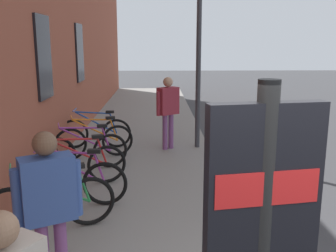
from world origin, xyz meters
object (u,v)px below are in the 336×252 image
at_px(bicycle_far_end, 96,132).
at_px(street_lamp, 199,9).
at_px(bicycle_beside_lamp, 95,141).
at_px(transit_info_sign, 260,248).
at_px(bicycle_under_window, 72,182).
at_px(pedestrian_by_facade, 168,106).
at_px(bicycle_end_of_row, 52,205).
at_px(bicycle_nearest_sign, 78,166).
at_px(pedestrian_near_bus, 49,200).
at_px(bicycle_mid_rack, 85,151).

xyz_separation_m(bicycle_far_end, street_lamp, (-0.00, -2.52, 2.94)).
bearing_deg(bicycle_beside_lamp, street_lamp, -70.54).
bearing_deg(transit_info_sign, bicycle_beside_lamp, 15.68).
xyz_separation_m(bicycle_under_window, bicycle_far_end, (3.48, 0.17, 0.00)).
height_order(bicycle_beside_lamp, pedestrian_by_facade, pedestrian_by_facade).
height_order(bicycle_far_end, pedestrian_by_facade, pedestrian_by_facade).
bearing_deg(bicycle_end_of_row, bicycle_nearest_sign, -0.52).
distance_m(bicycle_far_end, street_lamp, 3.88).
bearing_deg(bicycle_far_end, pedestrian_near_bus, -175.32).
bearing_deg(bicycle_beside_lamp, transit_info_sign, -164.32).
bearing_deg(bicycle_nearest_sign, transit_info_sign, -158.98).
bearing_deg(street_lamp, bicycle_under_window, 145.91).
xyz_separation_m(bicycle_under_window, street_lamp, (3.48, -2.35, 2.94)).
xyz_separation_m(bicycle_nearest_sign, bicycle_mid_rack, (0.93, 0.05, 0.00)).
height_order(transit_info_sign, pedestrian_by_facade, transit_info_sign).
distance_m(bicycle_under_window, bicycle_beside_lamp, 2.63).
height_order(bicycle_mid_rack, pedestrian_by_facade, pedestrian_by_facade).
distance_m(bicycle_beside_lamp, transit_info_sign, 7.13).
bearing_deg(transit_info_sign, pedestrian_by_facade, 1.73).
relative_size(bicycle_mid_rack, bicycle_far_end, 0.97).
relative_size(bicycle_end_of_row, pedestrian_near_bus, 0.96).
height_order(bicycle_end_of_row, bicycle_far_end, same).
relative_size(bicycle_end_of_row, bicycle_under_window, 0.95).
height_order(bicycle_end_of_row, bicycle_under_window, same).
relative_size(bicycle_end_of_row, street_lamp, 0.30).
relative_size(bicycle_end_of_row, bicycle_beside_lamp, 0.98).
bearing_deg(bicycle_nearest_sign, pedestrian_by_facade, -34.34).
distance_m(bicycle_beside_lamp, pedestrian_by_facade, 1.94).
height_order(bicycle_mid_rack, pedestrian_near_bus, pedestrian_near_bus).
xyz_separation_m(bicycle_end_of_row, bicycle_beside_lamp, (3.49, -0.04, 0.00)).
distance_m(bicycle_end_of_row, bicycle_mid_rack, 2.64).
distance_m(bicycle_under_window, bicycle_mid_rack, 1.78).
relative_size(bicycle_end_of_row, bicycle_far_end, 0.95).
relative_size(bicycle_end_of_row, bicycle_nearest_sign, 0.99).
distance_m(bicycle_under_window, bicycle_nearest_sign, 0.86).
height_order(bicycle_beside_lamp, bicycle_far_end, same).
bearing_deg(bicycle_nearest_sign, pedestrian_near_bus, -173.16).
bearing_deg(pedestrian_near_bus, bicycle_nearest_sign, 6.84).
bearing_deg(bicycle_beside_lamp, bicycle_nearest_sign, 179.37).
distance_m(pedestrian_by_facade, street_lamp, 2.38).
bearing_deg(transit_info_sign, bicycle_nearest_sign, 21.02).
bearing_deg(bicycle_beside_lamp, bicycle_end_of_row, 179.42).
bearing_deg(pedestrian_near_bus, bicycle_end_of_row, 15.38).
xyz_separation_m(bicycle_end_of_row, bicycle_nearest_sign, (1.71, -0.02, 0.00)).
bearing_deg(bicycle_mid_rack, bicycle_beside_lamp, -4.57).
distance_m(bicycle_end_of_row, transit_info_sign, 4.00).
distance_m(bicycle_mid_rack, street_lamp, 4.20).
bearing_deg(bicycle_far_end, bicycle_mid_rack, -178.42).
xyz_separation_m(bicycle_end_of_row, bicycle_mid_rack, (2.64, 0.03, 0.00)).
relative_size(bicycle_under_window, bicycle_nearest_sign, 1.04).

